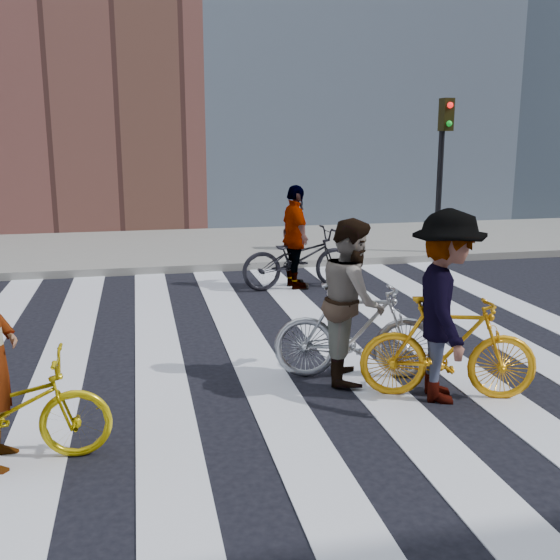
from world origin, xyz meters
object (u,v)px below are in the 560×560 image
object	(u,v)px
traffic_signal	(443,151)
bike_yellow_left	(1,411)
rider_rear	(295,237)
bike_silver_mid	(356,331)
bike_yellow_right	(448,348)
rider_mid	(352,300)
bike_dark_rear	(298,258)
rider_right	(446,306)

from	to	relation	value
traffic_signal	bike_yellow_left	distance (m)	10.66
rider_rear	bike_silver_mid	bearing A→B (deg)	169.50
bike_yellow_right	traffic_signal	bearing A→B (deg)	-7.18
bike_silver_mid	rider_mid	xyz separation A→B (m)	(-0.05, 0.00, 0.35)
traffic_signal	bike_yellow_right	size ratio (longest dim) A/B	1.91
rider_mid	traffic_signal	bearing A→B (deg)	-18.90
bike_yellow_left	rider_rear	xyz separation A→B (m)	(3.75, 5.51, 0.44)
bike_yellow_left	bike_dark_rear	xyz separation A→B (m)	(3.80, 5.51, 0.07)
bike_silver_mid	rider_rear	world-z (taller)	rider_rear
bike_silver_mid	traffic_signal	bearing A→B (deg)	-18.58
traffic_signal	bike_yellow_left	size ratio (longest dim) A/B	1.94
traffic_signal	bike_yellow_right	bearing A→B (deg)	-114.91
bike_yellow_right	rider_rear	xyz separation A→B (m)	(-0.35, 5.02, 0.37)
bike_yellow_left	rider_mid	world-z (taller)	rider_mid
bike_dark_rear	rider_right	world-z (taller)	rider_right
bike_silver_mid	bike_dark_rear	xyz separation A→B (m)	(0.42, 4.30, -0.01)
bike_silver_mid	bike_dark_rear	distance (m)	4.32
bike_yellow_left	bike_dark_rear	world-z (taller)	bike_dark_rear
bike_silver_mid	bike_yellow_right	distance (m)	1.02
bike_yellow_left	rider_mid	distance (m)	3.57
rider_right	rider_rear	bearing A→B (deg)	21.18
traffic_signal	rider_mid	xyz separation A→B (m)	(-4.03, -6.29, -1.40)
rider_mid	rider_right	bearing A→B (deg)	-121.25
traffic_signal	bike_silver_mid	distance (m)	7.65
traffic_signal	bike_yellow_left	xyz separation A→B (m)	(-7.36, -7.50, -1.83)
bike_yellow_right	rider_right	xyz separation A→B (m)	(-0.05, 0.00, 0.43)
bike_yellow_left	bike_silver_mid	bearing A→B (deg)	-70.58
bike_yellow_left	bike_dark_rear	distance (m)	6.69
bike_dark_rear	rider_rear	world-z (taller)	rider_rear
traffic_signal	rider_mid	world-z (taller)	traffic_signal
traffic_signal	bike_dark_rear	xyz separation A→B (m)	(-3.56, -1.99, -1.76)
bike_silver_mid	bike_yellow_right	bearing A→B (deg)	-121.25
traffic_signal	rider_right	size ratio (longest dim) A/B	1.74
bike_yellow_right	rider_mid	distance (m)	1.11
bike_silver_mid	rider_rear	bearing A→B (deg)	8.82
rider_mid	bike_yellow_right	bearing A→B (deg)	-119.33
bike_yellow_left	bike_dark_rear	bearing A→B (deg)	-34.87
bike_yellow_right	rider_rear	world-z (taller)	rider_rear
bike_silver_mid	bike_yellow_right	world-z (taller)	bike_silver_mid
bike_dark_rear	rider_right	size ratio (longest dim) A/B	1.04
bike_silver_mid	rider_rear	size ratio (longest dim) A/B	0.99
bike_yellow_left	bike_dark_rear	size ratio (longest dim) A/B	0.86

